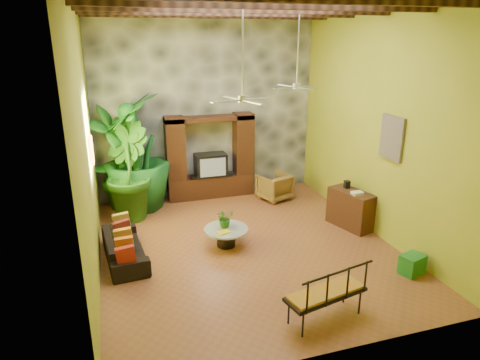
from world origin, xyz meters
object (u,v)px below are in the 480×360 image
object	(u,v)px
ceiling_fan_front	(243,87)
ceiling_fan_back	(297,77)
coffee_table	(226,235)
tall_plant_a	(116,159)
sofa	(125,247)
wicker_armchair	(275,187)
tall_plant_c	(136,152)
iron_bench	(329,291)
entertainment_center	(210,163)
side_console	(351,209)
green_bin	(412,264)
tall_plant_b	(127,172)

from	to	relation	value
ceiling_fan_front	ceiling_fan_back	size ratio (longest dim) A/B	1.00
ceiling_fan_front	coffee_table	bearing A→B (deg)	111.77
tall_plant_a	sofa	bearing A→B (deg)	-90.36
ceiling_fan_back	wicker_armchair	bearing A→B (deg)	89.30
sofa	tall_plant_a	xyz separation A→B (m)	(0.02, 2.80, 1.07)
ceiling_fan_back	sofa	bearing A→B (deg)	-165.58
tall_plant_c	iron_bench	world-z (taller)	tall_plant_c
ceiling_fan_front	sofa	bearing A→B (deg)	166.75
entertainment_center	side_console	world-z (taller)	entertainment_center
ceiling_fan_back	tall_plant_c	world-z (taller)	ceiling_fan_back
sofa	entertainment_center	bearing A→B (deg)	-44.97
entertainment_center	ceiling_fan_front	distance (m)	4.30
ceiling_fan_back	coffee_table	xyz separation A→B (m)	(-2.00, -1.09, -3.15)
entertainment_center	tall_plant_c	bearing A→B (deg)	-172.49
tall_plant_c	green_bin	xyz separation A→B (m)	(4.64, -4.90, -1.30)
wicker_armchair	sofa	bearing A→B (deg)	8.67
tall_plant_a	tall_plant_c	size ratio (longest dim) A/B	0.90
coffee_table	tall_plant_b	bearing A→B (deg)	130.46
tall_plant_a	side_console	xyz separation A→B (m)	(5.14, -2.76, -0.90)
green_bin	sofa	bearing A→B (deg)	157.14
tall_plant_b	green_bin	bearing A→B (deg)	-41.35
wicker_armchair	tall_plant_a	size ratio (longest dim) A/B	0.29
tall_plant_b	side_console	distance (m)	5.41
ceiling_fan_back	tall_plant_a	distance (m)	4.90
entertainment_center	green_bin	distance (m)	5.86
sofa	tall_plant_b	world-z (taller)	tall_plant_b
coffee_table	sofa	bearing A→B (deg)	179.09
ceiling_fan_front	tall_plant_c	bearing A→B (deg)	118.71
entertainment_center	green_bin	xyz separation A→B (m)	(2.65, -5.17, -0.77)
entertainment_center	tall_plant_c	world-z (taller)	tall_plant_c
ceiling_fan_front	iron_bench	xyz separation A→B (m)	(0.62, -2.45, -2.85)
coffee_table	green_bin	size ratio (longest dim) A/B	2.17
tall_plant_b	side_console	world-z (taller)	tall_plant_b
entertainment_center	coffee_table	bearing A→B (deg)	-97.60
entertainment_center	coffee_table	world-z (taller)	entertainment_center
side_console	tall_plant_a	bearing A→B (deg)	135.38
ceiling_fan_back	tall_plant_c	bearing A→B (deg)	155.02
tall_plant_c	side_console	distance (m)	5.47
tall_plant_a	green_bin	xyz separation A→B (m)	(5.14, -4.98, -1.15)
sofa	side_console	world-z (taller)	side_console
iron_bench	sofa	bearing A→B (deg)	121.98
tall_plant_a	tall_plant_c	distance (m)	0.53
side_console	ceiling_fan_back	bearing A→B (deg)	119.62
tall_plant_b	tall_plant_c	bearing A→B (deg)	64.10
tall_plant_b	coffee_table	bearing A→B (deg)	-49.54
coffee_table	green_bin	bearing A→B (deg)	-35.04
coffee_table	iron_bench	size ratio (longest dim) A/B	0.67
tall_plant_c	coffee_table	size ratio (longest dim) A/B	3.15
sofa	tall_plant_a	size ratio (longest dim) A/B	0.68
ceiling_fan_front	ceiling_fan_back	world-z (taller)	same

